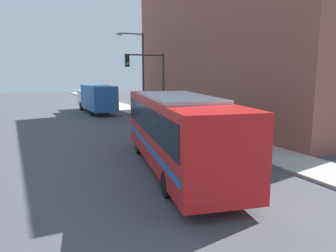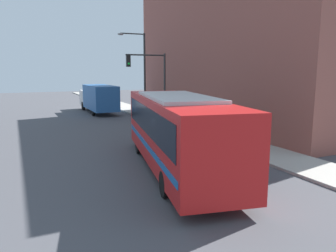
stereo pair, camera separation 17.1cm
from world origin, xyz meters
The scene contains 9 objects.
ground_plane centered at (0.00, 0.00, 0.00)m, with size 120.00×120.00×0.00m, color #47474C.
sidewalk centered at (5.85, 20.00, 0.06)m, with size 2.70×70.00×0.13m.
building_facade centered at (10.20, 12.23, 5.93)m, with size 6.00×22.45×11.85m.
city_bus centered at (0.47, 2.16, 1.85)m, with size 4.66×10.81×3.24m.
delivery_truck centered at (2.01, 23.09, 1.54)m, with size 2.26×8.49×2.80m.
fire_hydrant centered at (5.10, 4.33, 0.55)m, with size 0.28×0.38×0.85m.
traffic_light_pole centered at (4.15, 13.86, 3.86)m, with size 3.28×0.35×5.45m.
parking_meter centered at (5.10, 10.98, 0.94)m, with size 0.14×0.14×1.18m.
street_lamp centered at (5.02, 18.52, 4.54)m, with size 2.60×0.28×7.46m.
Camera 2 is at (-5.67, -10.06, 4.25)m, focal length 35.00 mm.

